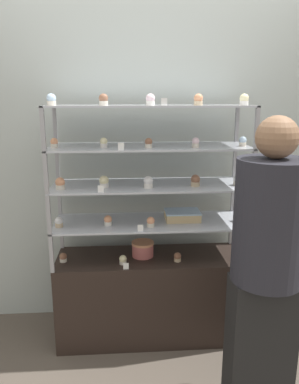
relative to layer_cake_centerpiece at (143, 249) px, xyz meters
name	(u,v)px	position (x,y,z in m)	size (l,w,h in m)	color
ground_plane	(150,333)	(0.05, -0.01, -0.67)	(20.00, 20.00, 0.00)	brown
back_wall	(146,153)	(0.05, 0.35, 0.63)	(8.00, 0.05, 2.60)	#A8B2AD
display_base	(150,296)	(0.05, -0.01, -0.36)	(1.30, 0.43, 0.62)	black
display_riser_lower	(150,224)	(0.05, -0.01, 0.19)	(1.30, 0.43, 0.26)	#99999E
display_riser_middle	(150,187)	(0.05, -0.01, 0.45)	(1.30, 0.43, 0.26)	#99999E
display_riser_upper	(150,148)	(0.05, -0.01, 0.71)	(1.30, 0.43, 0.26)	#99999E
display_riser_top	(150,108)	(0.05, -0.01, 0.97)	(1.30, 0.43, 0.26)	#99999E
layer_cake_centerpiece	(143,249)	(0.00, 0.00, 0.00)	(0.16, 0.16, 0.11)	#C66660
sheet_cake_frosted	(182,215)	(0.28, 0.01, 0.24)	(0.24, 0.17, 0.06)	#DBBC84
cupcake_0	(63,257)	(-0.55, -0.06, -0.02)	(0.05, 0.05, 0.06)	beige
cupcake_1	(123,260)	(-0.14, -0.12, -0.02)	(0.05, 0.05, 0.06)	beige
cupcake_2	(178,257)	(0.23, -0.10, -0.02)	(0.05, 0.05, 0.06)	#CCB28C
cupcake_3	(238,256)	(0.65, -0.12, -0.02)	(0.05, 0.05, 0.06)	#CCB28C
price_tag_0	(126,266)	(-0.12, -0.20, -0.03)	(0.04, 0.00, 0.04)	white
cupcake_4	(59,222)	(-0.55, -0.08, 0.24)	(0.05, 0.05, 0.07)	#CCB28C
cupcake_5	(108,221)	(-0.23, -0.07, 0.24)	(0.05, 0.05, 0.07)	white
cupcake_6	(151,222)	(0.05, -0.12, 0.24)	(0.05, 0.05, 0.07)	beige
cupcake_7	(238,217)	(0.65, -0.05, 0.24)	(0.05, 0.05, 0.07)	beige
price_tag_1	(140,228)	(-0.02, -0.20, 0.23)	(0.04, 0.00, 0.04)	white
cupcake_8	(60,184)	(-0.53, -0.10, 0.50)	(0.06, 0.06, 0.08)	beige
cupcake_9	(104,182)	(-0.25, -0.07, 0.50)	(0.06, 0.06, 0.08)	white
cupcake_10	(148,182)	(0.03, -0.10, 0.50)	(0.06, 0.06, 0.08)	white
cupcake_11	(195,181)	(0.34, -0.08, 0.50)	(0.06, 0.06, 0.08)	#CCB28C
cupcake_12	(238,180)	(0.63, -0.07, 0.50)	(0.06, 0.06, 0.08)	beige
price_tag_2	(101,189)	(-0.27, -0.20, 0.49)	(0.04, 0.00, 0.04)	white
cupcake_13	(54,143)	(-0.56, -0.07, 0.76)	(0.05, 0.05, 0.06)	beige
cupcake_14	(104,143)	(-0.25, -0.07, 0.76)	(0.05, 0.05, 0.06)	white
cupcake_15	(149,143)	(0.03, -0.11, 0.76)	(0.05, 0.05, 0.06)	beige
cupcake_16	(196,143)	(0.33, -0.11, 0.76)	(0.05, 0.05, 0.06)	beige
cupcake_17	(243,141)	(0.65, -0.07, 0.76)	(0.05, 0.05, 0.06)	beige
price_tag_3	(121,146)	(-0.14, -0.20, 0.75)	(0.04, 0.00, 0.04)	white
cupcake_18	(51,100)	(-0.55, -0.10, 1.02)	(0.06, 0.06, 0.07)	beige
cupcake_19	(103,100)	(-0.24, -0.09, 1.02)	(0.06, 0.06, 0.07)	beige
cupcake_20	(151,100)	(0.05, -0.09, 1.02)	(0.06, 0.06, 0.07)	white
cupcake_21	(198,100)	(0.34, -0.12, 1.02)	(0.06, 0.06, 0.07)	#CCB28C
cupcake_22	(244,100)	(0.63, -0.11, 1.02)	(0.06, 0.06, 0.07)	white
price_tag_4	(164,102)	(0.12, -0.20, 1.01)	(0.04, 0.00, 0.04)	white
customer_figure	(267,260)	(0.63, -0.66, 0.20)	(0.38, 0.38, 1.62)	black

